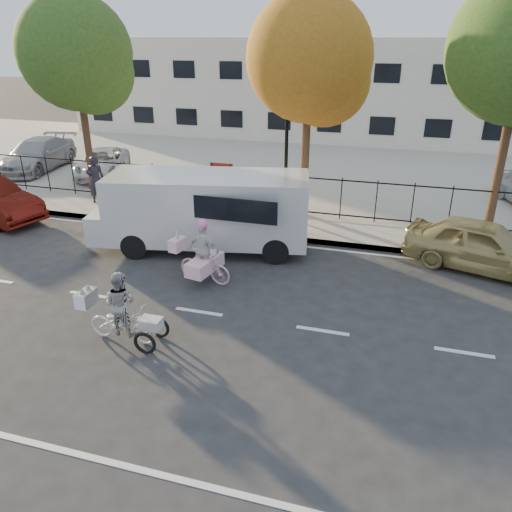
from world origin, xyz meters
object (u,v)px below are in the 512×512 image
(zebra_trike, at_px, (122,315))
(unicorn_bike, at_px, (203,259))
(white_van, at_px, (205,208))
(gold_sedan, at_px, (483,246))
(pedestrian, at_px, (96,179))
(lot_car_a, at_px, (37,155))
(lamppost, at_px, (287,133))
(lot_car_b, at_px, (103,163))

(zebra_trike, relative_size, unicorn_bike, 1.05)
(white_van, bearing_deg, gold_sedan, -6.61)
(gold_sedan, height_order, pedestrian, pedestrian)
(zebra_trike, height_order, unicorn_bike, unicorn_bike)
(zebra_trike, height_order, lot_car_a, zebra_trike)
(zebra_trike, height_order, white_van, white_van)
(lamppost, height_order, lot_car_b, lamppost)
(lamppost, height_order, lot_car_a, lamppost)
(lot_car_a, bearing_deg, white_van, -36.72)
(lot_car_b, bearing_deg, lamppost, -40.91)
(unicorn_bike, relative_size, pedestrian, 1.00)
(unicorn_bike, relative_size, lot_car_a, 0.37)
(lot_car_a, bearing_deg, lot_car_b, -8.62)
(lamppost, height_order, pedestrian, lamppost)
(unicorn_bike, xyz_separation_m, lot_car_a, (-12.03, 8.67, 0.20))
(unicorn_bike, height_order, pedestrian, pedestrian)
(zebra_trike, bearing_deg, white_van, 2.53)
(zebra_trike, bearing_deg, lot_car_b, 33.96)
(lot_car_a, xyz_separation_m, lot_car_b, (3.62, -0.11, -0.12))
(lamppost, xyz_separation_m, unicorn_bike, (-0.98, -5.25, -2.45))
(unicorn_bike, bearing_deg, white_van, 30.77)
(lamppost, bearing_deg, gold_sedan, -20.28)
(pedestrian, bearing_deg, gold_sedan, 136.04)
(lot_car_b, bearing_deg, pedestrian, -82.40)
(lot_car_b, bearing_deg, lot_car_a, 156.81)
(zebra_trike, xyz_separation_m, gold_sedan, (7.82, 6.09, 0.08))
(pedestrian, bearing_deg, white_van, 118.54)
(lamppost, relative_size, pedestrian, 2.39)
(lamppost, height_order, zebra_trike, lamppost)
(unicorn_bike, xyz_separation_m, pedestrian, (-6.40, 4.95, 0.39))
(lot_car_a, bearing_deg, unicorn_bike, -42.68)
(zebra_trike, height_order, lot_car_b, zebra_trike)
(lamppost, height_order, unicorn_bike, lamppost)
(zebra_trike, bearing_deg, lamppost, -10.48)
(lamppost, xyz_separation_m, white_van, (-1.81, -3.00, -1.83))
(lamppost, height_order, white_van, lamppost)
(gold_sedan, xyz_separation_m, lot_car_b, (-15.61, 5.61, 0.03))
(zebra_trike, relative_size, gold_sedan, 0.45)
(lamppost, xyz_separation_m, pedestrian, (-7.38, -0.29, -2.06))
(white_van, height_order, lot_car_b, white_van)
(white_van, distance_m, lot_car_a, 12.92)
(unicorn_bike, bearing_deg, gold_sedan, -57.16)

